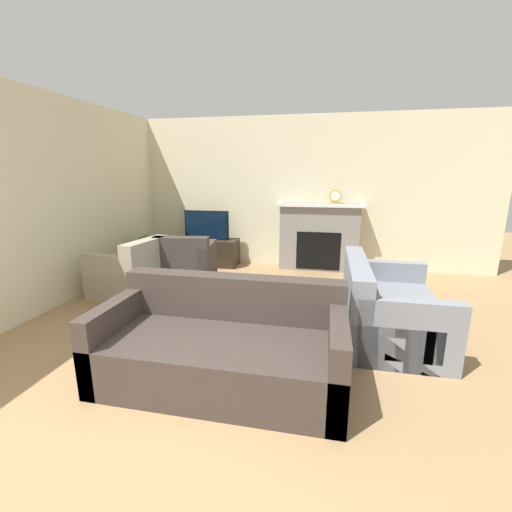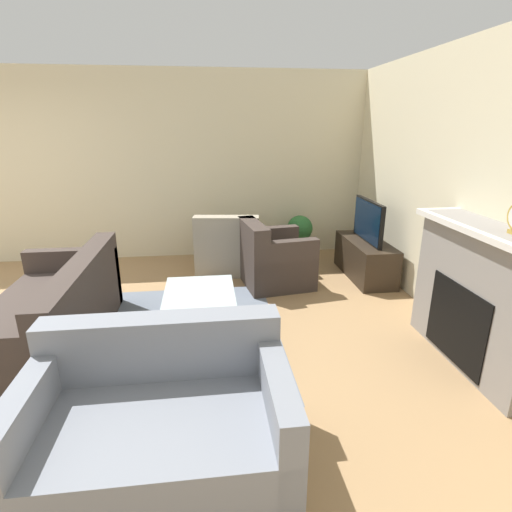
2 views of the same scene
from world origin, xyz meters
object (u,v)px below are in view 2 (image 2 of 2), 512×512
Objects in this scene: couch_sectional at (49,320)px; armchair_accent at (273,261)px; couch_loveseat at (161,425)px; coffee_table at (199,300)px; armchair_by_window at (228,249)px; potted_plant at (300,233)px; tv at (368,221)px.

armchair_accent is (-1.29, 2.25, 0.02)m from couch_sectional.
couch_loveseat is 1.34× the size of coffee_table.
couch_loveseat is 2.98m from armchair_accent.
armchair_accent is at bearing 137.72° from armchair_by_window.
armchair_by_window is 1.88m from coffee_table.
couch_sectional is 1.85m from couch_loveseat.
potted_plant is at bearing -38.92° from armchair_accent.
couch_loveseat is at bearing 149.07° from armchair_accent.
coffee_table is at bearing 134.28° from armchair_accent.
couch_loveseat is at bearing 37.47° from couch_sectional.
potted_plant is at bearing -155.36° from armchair_by_window.
couch_sectional is at bearing 111.01° from armchair_accent.
potted_plant is (-2.18, 1.47, 0.03)m from coffee_table.
couch_sectional reaches higher than coffee_table.
couch_sectional is 2.11× the size of armchair_by_window.
armchair_accent is at bearing 67.87° from couch_loveseat.
tv reaches higher than armchair_by_window.
couch_loveseat is at bearing -7.74° from coffee_table.
potted_plant is at bearing 145.97° from coffee_table.
tv is at bearing 121.43° from coffee_table.
tv is at bearing 171.26° from armchair_by_window.
tv is at bearing 111.77° from couch_sectional.
coffee_table is (-1.54, 0.21, 0.08)m from couch_loveseat.
couch_loveseat is 1.56m from coffee_table.
armchair_by_window is 0.86× the size of coffee_table.
tv is 0.89× the size of armchair_by_window.
couch_sectional is at bearing -86.80° from coffee_table.
armchair_by_window is 0.82m from armchair_accent.
couch_loveseat and armchair_by_window have the same top height.
tv is 3.75m from couch_loveseat.
tv is 3.80m from couch_sectional.
armchair_accent is 1.12m from potted_plant.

